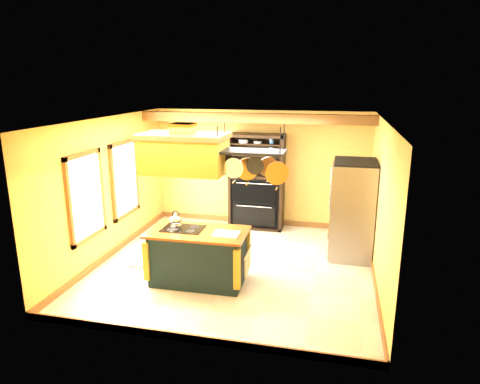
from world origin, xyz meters
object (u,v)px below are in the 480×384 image
at_px(kitchen_island, 198,256).
at_px(pot_rack, 252,160).
at_px(hutch, 257,191).
at_px(refrigerator, 352,212).
at_px(range_hood, 184,152).

height_order(kitchen_island, pot_rack, pot_rack).
bearing_deg(pot_rack, kitchen_island, 179.95).
relative_size(pot_rack, hutch, 0.53).
height_order(pot_rack, refrigerator, pot_rack).
bearing_deg(kitchen_island, range_hood, 179.33).
bearing_deg(hutch, kitchen_island, -98.04).
bearing_deg(refrigerator, kitchen_island, -145.67).
bearing_deg(kitchen_island, hutch, 81.06).
height_order(pot_rack, hutch, pot_rack).
bearing_deg(range_hood, refrigerator, 32.36).
bearing_deg(pot_rack, range_hood, 180.00).
height_order(kitchen_island, range_hood, range_hood).
xyz_separation_m(kitchen_island, pot_rack, (0.92, -0.00, 1.70)).
xyz_separation_m(range_hood, refrigerator, (2.73, 1.73, -1.33)).
distance_m(kitchen_island, range_hood, 1.78).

